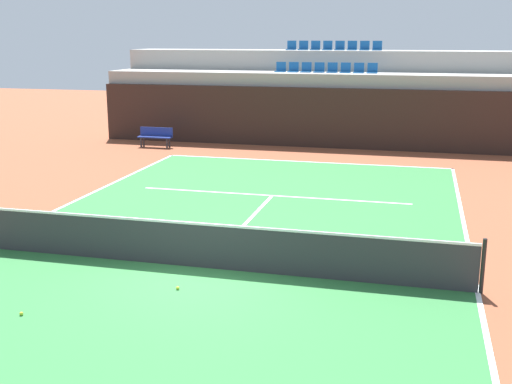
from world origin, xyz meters
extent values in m
plane|color=brown|center=(0.00, 0.00, 0.00)|extent=(80.00, 80.00, 0.00)
cube|color=#2D7238|center=(0.00, 0.00, 0.01)|extent=(11.00, 24.00, 0.01)
cube|color=white|center=(0.00, 11.95, 0.01)|extent=(11.00, 0.10, 0.00)
cube|color=white|center=(5.45, 0.00, 0.01)|extent=(0.10, 24.00, 0.00)
cube|color=white|center=(0.00, 6.40, 0.01)|extent=(8.26, 0.10, 0.00)
cube|color=white|center=(0.00, 3.20, 0.01)|extent=(0.10, 6.40, 0.00)
cube|color=black|center=(0.00, 15.43, 1.28)|extent=(19.84, 0.30, 2.55)
cube|color=#9E9E99|center=(0.00, 16.78, 1.56)|extent=(19.84, 2.40, 3.12)
cube|color=#9E9E99|center=(0.00, 19.18, 2.02)|extent=(19.84, 2.40, 4.04)
cube|color=#145193|center=(-2.04, 16.78, 3.14)|extent=(0.44, 0.44, 0.04)
cube|color=#145193|center=(-2.04, 16.98, 3.36)|extent=(0.44, 0.04, 0.40)
cube|color=#145193|center=(-1.46, 16.78, 3.14)|extent=(0.44, 0.44, 0.04)
cube|color=#145193|center=(-1.46, 16.98, 3.36)|extent=(0.44, 0.04, 0.40)
cube|color=#145193|center=(-0.88, 16.78, 3.14)|extent=(0.44, 0.44, 0.04)
cube|color=#145193|center=(-0.88, 16.98, 3.36)|extent=(0.44, 0.04, 0.40)
cube|color=#145193|center=(-0.29, 16.78, 3.14)|extent=(0.44, 0.44, 0.04)
cube|color=#145193|center=(-0.29, 16.98, 3.36)|extent=(0.44, 0.04, 0.40)
cube|color=#145193|center=(0.29, 16.78, 3.14)|extent=(0.44, 0.44, 0.04)
cube|color=#145193|center=(0.29, 16.98, 3.36)|extent=(0.44, 0.04, 0.40)
cube|color=#145193|center=(0.88, 16.78, 3.14)|extent=(0.44, 0.44, 0.04)
cube|color=#145193|center=(0.88, 16.98, 3.36)|extent=(0.44, 0.04, 0.40)
cube|color=#145193|center=(1.46, 16.78, 3.14)|extent=(0.44, 0.44, 0.04)
cube|color=#145193|center=(1.46, 16.98, 3.36)|extent=(0.44, 0.04, 0.40)
cube|color=#145193|center=(2.04, 16.78, 3.14)|extent=(0.44, 0.44, 0.04)
cube|color=#145193|center=(2.04, 16.98, 3.36)|extent=(0.44, 0.04, 0.40)
cube|color=#145193|center=(-2.04, 19.18, 4.06)|extent=(0.44, 0.44, 0.04)
cube|color=#145193|center=(-2.04, 19.38, 4.28)|extent=(0.44, 0.04, 0.40)
cube|color=#145193|center=(-1.46, 19.18, 4.06)|extent=(0.44, 0.44, 0.04)
cube|color=#145193|center=(-1.46, 19.38, 4.28)|extent=(0.44, 0.04, 0.40)
cube|color=#145193|center=(-0.88, 19.18, 4.06)|extent=(0.44, 0.44, 0.04)
cube|color=#145193|center=(-0.88, 19.38, 4.28)|extent=(0.44, 0.04, 0.40)
cube|color=#145193|center=(-0.29, 19.18, 4.06)|extent=(0.44, 0.44, 0.04)
cube|color=#145193|center=(-0.29, 19.38, 4.28)|extent=(0.44, 0.04, 0.40)
cube|color=#145193|center=(0.29, 19.18, 4.06)|extent=(0.44, 0.44, 0.04)
cube|color=#145193|center=(0.29, 19.38, 4.28)|extent=(0.44, 0.04, 0.40)
cube|color=#145193|center=(0.88, 19.18, 4.06)|extent=(0.44, 0.44, 0.04)
cube|color=#145193|center=(0.88, 19.38, 4.28)|extent=(0.44, 0.04, 0.40)
cube|color=#145193|center=(1.46, 19.18, 4.06)|extent=(0.44, 0.44, 0.04)
cube|color=#145193|center=(1.46, 19.38, 4.28)|extent=(0.44, 0.04, 0.40)
cube|color=#145193|center=(2.04, 19.18, 4.06)|extent=(0.44, 0.44, 0.04)
cube|color=#145193|center=(2.04, 19.38, 4.28)|extent=(0.44, 0.04, 0.40)
cylinder|color=black|center=(5.50, 0.00, 0.55)|extent=(0.08, 0.08, 1.07)
cube|color=#333338|center=(0.00, 0.00, 0.47)|extent=(10.90, 0.02, 0.92)
cube|color=white|center=(0.00, 0.00, 0.96)|extent=(10.90, 0.04, 0.05)
cube|color=navy|center=(-6.87, 13.62, 0.45)|extent=(1.50, 0.40, 0.05)
cube|color=navy|center=(-6.87, 13.80, 0.67)|extent=(1.50, 0.04, 0.36)
cube|color=#2D2D33|center=(-7.47, 13.48, 0.21)|extent=(0.06, 0.06, 0.42)
cube|color=#2D2D33|center=(-6.27, 13.48, 0.21)|extent=(0.06, 0.06, 0.42)
cube|color=#2D2D33|center=(-7.47, 13.76, 0.21)|extent=(0.06, 0.06, 0.42)
cube|color=#2D2D33|center=(-6.27, 13.76, 0.21)|extent=(0.06, 0.06, 0.42)
sphere|color=#CCE033|center=(-0.08, -1.26, 0.04)|extent=(0.07, 0.07, 0.07)
sphere|color=#CCE033|center=(-2.29, -3.03, 0.04)|extent=(0.07, 0.07, 0.07)
camera|label=1|loc=(4.21, -12.02, 4.73)|focal=45.22mm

